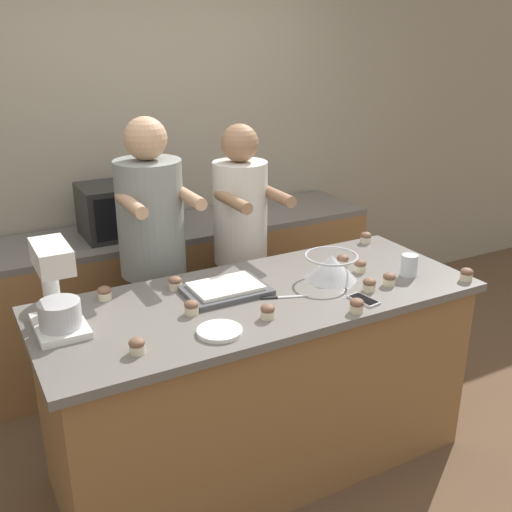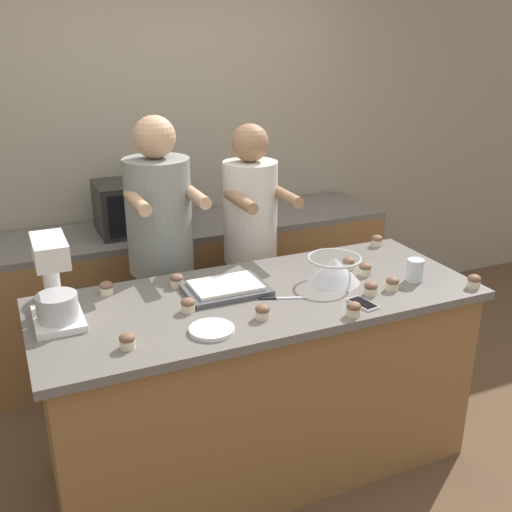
% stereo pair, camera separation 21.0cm
% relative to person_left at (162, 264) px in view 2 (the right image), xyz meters
% --- Properties ---
extents(ground_plane, '(16.00, 16.00, 0.00)m').
position_rel_person_left_xyz_m(ground_plane, '(0.28, -0.70, -0.89)').
color(ground_plane, brown).
extents(back_wall, '(10.00, 0.06, 2.70)m').
position_rel_person_left_xyz_m(back_wall, '(0.28, 0.92, 0.46)').
color(back_wall, gray).
rests_on(back_wall, ground_plane).
extents(island_counter, '(2.08, 0.83, 0.94)m').
position_rel_person_left_xyz_m(island_counter, '(0.28, -0.70, -0.42)').
color(island_counter, olive).
rests_on(island_counter, ground_plane).
extents(back_counter, '(2.80, 0.60, 0.91)m').
position_rel_person_left_xyz_m(back_counter, '(0.28, 0.57, -0.43)').
color(back_counter, olive).
rests_on(back_counter, ground_plane).
extents(person_left, '(0.36, 0.52, 1.70)m').
position_rel_person_left_xyz_m(person_left, '(0.00, 0.00, 0.00)').
color(person_left, '#232328').
rests_on(person_left, ground_plane).
extents(person_right, '(0.33, 0.49, 1.62)m').
position_rel_person_left_xyz_m(person_right, '(0.53, -0.00, -0.03)').
color(person_right, '#232328').
rests_on(person_right, ground_plane).
extents(stand_mixer, '(0.20, 0.30, 0.38)m').
position_rel_person_left_xyz_m(stand_mixer, '(-0.61, -0.60, 0.22)').
color(stand_mixer, white).
rests_on(stand_mixer, island_counter).
extents(mixing_bowl, '(0.27, 0.27, 0.13)m').
position_rel_person_left_xyz_m(mixing_bowl, '(0.68, -0.69, 0.12)').
color(mixing_bowl, '#BCBCC1').
rests_on(mixing_bowl, island_counter).
extents(baking_tray, '(0.39, 0.28, 0.04)m').
position_rel_person_left_xyz_m(baking_tray, '(0.15, -0.59, 0.07)').
color(baking_tray, '#4C4C51').
rests_on(baking_tray, island_counter).
extents(microwave_oven, '(0.50, 0.37, 0.32)m').
position_rel_person_left_xyz_m(microwave_oven, '(0.01, 0.57, 0.18)').
color(microwave_oven, black).
rests_on(microwave_oven, back_counter).
extents(cell_phone, '(0.09, 0.15, 0.01)m').
position_rel_person_left_xyz_m(cell_phone, '(0.66, -0.98, 0.06)').
color(cell_phone, silver).
rests_on(cell_phone, island_counter).
extents(drinking_glass, '(0.08, 0.08, 0.11)m').
position_rel_person_left_xyz_m(drinking_glass, '(1.04, -0.85, 0.11)').
color(drinking_glass, silver).
rests_on(drinking_glass, island_counter).
extents(small_plate, '(0.19, 0.19, 0.02)m').
position_rel_person_left_xyz_m(small_plate, '(-0.05, -0.95, 0.06)').
color(small_plate, white).
rests_on(small_plate, island_counter).
extents(knife, '(0.21, 0.09, 0.01)m').
position_rel_person_left_xyz_m(knife, '(0.34, -0.77, 0.05)').
color(knife, '#BCBCC1').
rests_on(knife, island_counter).
extents(cupcake_0, '(0.06, 0.06, 0.06)m').
position_rel_person_left_xyz_m(cupcake_0, '(0.19, -0.92, 0.08)').
color(cupcake_0, beige).
rests_on(cupcake_0, island_counter).
extents(cupcake_1, '(0.06, 0.06, 0.06)m').
position_rel_person_left_xyz_m(cupcake_1, '(0.86, -0.69, 0.08)').
color(cupcake_1, beige).
rests_on(cupcake_1, island_counter).
extents(cupcake_2, '(0.06, 0.06, 0.06)m').
position_rel_person_left_xyz_m(cupcake_2, '(1.25, -1.03, 0.08)').
color(cupcake_2, beige).
rests_on(cupcake_2, island_counter).
extents(cupcake_3, '(0.06, 0.06, 0.06)m').
position_rel_person_left_xyz_m(cupcake_3, '(0.56, -1.06, 0.08)').
color(cupcake_3, beige).
rests_on(cupcake_3, island_counter).
extents(cupcake_4, '(0.06, 0.06, 0.06)m').
position_rel_person_left_xyz_m(cupcake_4, '(-0.05, -0.44, 0.08)').
color(cupcake_4, beige).
rests_on(cupcake_4, island_counter).
extents(cupcake_5, '(0.06, 0.06, 0.06)m').
position_rel_person_left_xyz_m(cupcake_5, '(0.88, -0.89, 0.08)').
color(cupcake_5, beige).
rests_on(cupcake_5, island_counter).
extents(cupcake_6, '(0.06, 0.06, 0.06)m').
position_rel_person_left_xyz_m(cupcake_6, '(-0.40, -0.94, 0.08)').
color(cupcake_6, beige).
rests_on(cupcake_6, island_counter).
extents(cupcake_7, '(0.06, 0.06, 0.06)m').
position_rel_person_left_xyz_m(cupcake_7, '(-0.08, -0.73, 0.08)').
color(cupcake_7, beige).
rests_on(cupcake_7, island_counter).
extents(cupcake_8, '(0.06, 0.06, 0.06)m').
position_rel_person_left_xyz_m(cupcake_8, '(0.83, -0.59, 0.08)').
color(cupcake_8, beige).
rests_on(cupcake_8, island_counter).
extents(cupcake_9, '(0.06, 0.06, 0.06)m').
position_rel_person_left_xyz_m(cupcake_9, '(0.75, -0.90, 0.08)').
color(cupcake_9, beige).
rests_on(cupcake_9, island_counter).
extents(cupcake_10, '(0.06, 0.06, 0.06)m').
position_rel_person_left_xyz_m(cupcake_10, '(1.17, -0.35, 0.08)').
color(cupcake_10, beige).
rests_on(cupcake_10, island_counter).
extents(cupcake_11, '(0.06, 0.06, 0.06)m').
position_rel_person_left_xyz_m(cupcake_11, '(-0.37, -0.40, 0.08)').
color(cupcake_11, beige).
rests_on(cupcake_11, island_counter).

